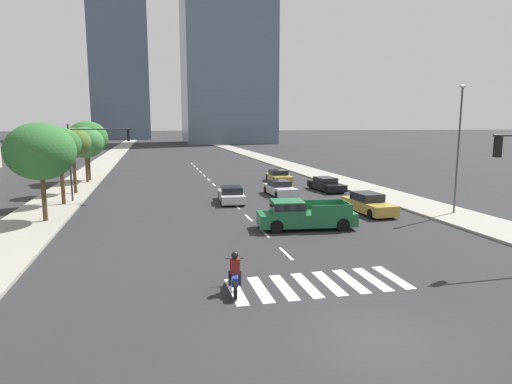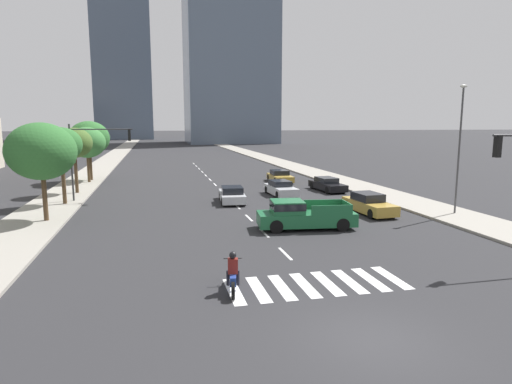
{
  "view_description": "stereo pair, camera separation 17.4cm",
  "coord_description": "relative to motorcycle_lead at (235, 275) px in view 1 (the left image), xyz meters",
  "views": [
    {
      "loc": [
        -5.94,
        -10.24,
        5.98
      ],
      "look_at": [
        0.0,
        14.4,
        2.0
      ],
      "focal_mm": 30.39,
      "sensor_mm": 36.0,
      "label": 1
    },
    {
      "loc": [
        -5.77,
        -10.29,
        5.98
      ],
      "look_at": [
        0.0,
        14.4,
        2.0
      ],
      "focal_mm": 30.39,
      "sensor_mm": 36.0,
      "label": 2
    }
  ],
  "objects": [
    {
      "name": "lane_divider_center",
      "position": [
        3.17,
        27.9,
        -0.58
      ],
      "size": [
        0.14,
        50.0,
        0.01
      ],
      "color": "silver",
      "rests_on": "ground"
    },
    {
      "name": "street_tree_second",
      "position": [
        -9.21,
        19.19,
        3.9
      ],
      "size": [
        2.95,
        2.95,
        5.62
      ],
      "color": "#4C3823",
      "rests_on": "sidewalk_west"
    },
    {
      "name": "sedan_gold_2",
      "position": [
        11.39,
        11.5,
        0.05
      ],
      "size": [
        1.98,
        4.7,
        1.38
      ],
      "rotation": [
        0.0,
        0.0,
        -1.51
      ],
      "color": "#B28E38",
      "rests_on": "ground"
    },
    {
      "name": "traffic_signal_far",
      "position": [
        -7.1,
        20.46,
        3.59
      ],
      "size": [
        4.89,
        0.28,
        5.84
      ],
      "color": "#333335",
      "rests_on": "sidewalk_west"
    },
    {
      "name": "crosswalk_near",
      "position": [
        3.17,
        -0.1,
        -0.58
      ],
      "size": [
        6.75,
        2.61,
        0.01
      ],
      "color": "silver",
      "rests_on": "ground"
    },
    {
      "name": "office_tower_center_skyline",
      "position": [
        21.44,
        125.94,
        36.01
      ],
      "size": [
        27.29,
        26.71,
        81.9
      ],
      "color": "slate",
      "rests_on": "ground"
    },
    {
      "name": "sidewalk_east",
      "position": [
        16.36,
        25.5,
        -0.51
      ],
      "size": [
        4.0,
        260.0,
        0.15
      ],
      "primitive_type": "cube",
      "color": "gray",
      "rests_on": "ground"
    },
    {
      "name": "ground_plane",
      "position": [
        3.17,
        -4.5,
        -0.58
      ],
      "size": [
        800.0,
        800.0,
        0.0
      ],
      "primitive_type": "plane",
      "color": "#28282B"
    },
    {
      "name": "pickup_truck",
      "position": [
        5.51,
        8.36,
        0.23
      ],
      "size": [
        5.76,
        2.56,
        1.67
      ],
      "rotation": [
        0.0,
        0.0,
        3.03
      ],
      "color": "#1E6038",
      "rests_on": "ground"
    },
    {
      "name": "sedan_gold_3",
      "position": [
        10.07,
        28.41,
        -0.02
      ],
      "size": [
        2.0,
        4.48,
        1.22
      ],
      "rotation": [
        0.0,
        0.0,
        -1.59
      ],
      "color": "#B28E38",
      "rests_on": "ground"
    },
    {
      "name": "sidewalk_west",
      "position": [
        -10.01,
        25.5,
        -0.51
      ],
      "size": [
        4.0,
        260.0,
        0.15
      ],
      "primitive_type": "cube",
      "color": "gray",
      "rests_on": "ground"
    },
    {
      "name": "street_lamp_east",
      "position": [
        16.66,
        9.63,
        4.33
      ],
      "size": [
        0.5,
        0.24,
        8.32
      ],
      "color": "#3F3F42",
      "rests_on": "sidewalk_east"
    },
    {
      "name": "street_tree_fifth",
      "position": [
        -9.21,
        33.42,
        3.95
      ],
      "size": [
        4.14,
        4.14,
        6.15
      ],
      "color": "#4C3823",
      "rests_on": "sidewalk_west"
    },
    {
      "name": "motorcycle_lead",
      "position": [
        0.0,
        0.0,
        0.0
      ],
      "size": [
        0.72,
        2.17,
        1.49
      ],
      "rotation": [
        0.0,
        0.0,
        1.4
      ],
      "color": "black",
      "rests_on": "ground"
    },
    {
      "name": "sedan_black_4",
      "position": [
        12.52,
        21.53,
        -0.02
      ],
      "size": [
        2.07,
        4.69,
        1.21
      ],
      "rotation": [
        0.0,
        0.0,
        -1.49
      ],
      "color": "black",
      "rests_on": "ground"
    },
    {
      "name": "sedan_silver_1",
      "position": [
        7.67,
        19.98,
        0.01
      ],
      "size": [
        1.91,
        4.51,
        1.26
      ],
      "rotation": [
        0.0,
        0.0,
        -1.53
      ],
      "color": "#B7BABF",
      "rests_on": "ground"
    },
    {
      "name": "street_tree_nearest",
      "position": [
        -9.21,
        13.41,
        3.78
      ],
      "size": [
        4.05,
        4.05,
        5.94
      ],
      "color": "#4C3823",
      "rests_on": "sidewalk_west"
    },
    {
      "name": "sedan_silver_0",
      "position": [
        3.1,
        17.77,
        -0.01
      ],
      "size": [
        2.14,
        4.52,
        1.24
      ],
      "rotation": [
        0.0,
        0.0,
        1.49
      ],
      "color": "#B7BABF",
      "rests_on": "ground"
    },
    {
      "name": "street_tree_fourth",
      "position": [
        -9.21,
        31.72,
        3.56
      ],
      "size": [
        3.65,
        3.65,
        5.56
      ],
      "color": "#4C3823",
      "rests_on": "sidewalk_west"
    },
    {
      "name": "street_tree_third",
      "position": [
        -9.21,
        24.51,
        3.81
      ],
      "size": [
        2.99,
        2.99,
        5.54
      ],
      "color": "#4C3823",
      "rests_on": "sidewalk_west"
    }
  ]
}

